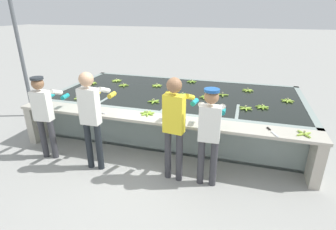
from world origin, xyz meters
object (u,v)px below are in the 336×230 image
(banana_bunch_floating_6, at_px, (117,81))
(banana_bunch_ledge_1, at_px, (147,113))
(banana_bunch_floating_0, at_px, (288,101))
(banana_bunch_floating_12, at_px, (223,95))
(banana_bunch_floating_3, at_px, (92,83))
(banana_bunch_floating_13, at_px, (183,95))
(banana_bunch_floating_10, at_px, (248,90))
(support_post_left, at_px, (21,55))
(banana_bunch_floating_2, at_px, (123,85))
(knife_0, at_px, (271,130))
(worker_2, at_px, (175,120))
(banana_bunch_floating_5, at_px, (206,97))
(banana_bunch_floating_1, at_px, (262,107))
(worker_1, at_px, (91,112))
(worker_3, at_px, (210,129))
(banana_bunch_floating_4, at_px, (80,98))
(banana_bunch_floating_11, at_px, (246,108))
(worker_0, at_px, (44,110))
(banana_bunch_floating_7, at_px, (157,86))
(banana_bunch_floating_9, at_px, (154,101))
(banana_bunch_ledge_0, at_px, (304,134))
(banana_bunch_floating_8, at_px, (192,82))

(banana_bunch_floating_6, height_order, banana_bunch_ledge_1, banana_bunch_ledge_1)
(banana_bunch_floating_0, bearing_deg, banana_bunch_floating_12, 178.37)
(banana_bunch_floating_3, relative_size, banana_bunch_floating_13, 1.00)
(banana_bunch_floating_10, bearing_deg, support_post_left, -168.70)
(banana_bunch_floating_2, height_order, support_post_left, support_post_left)
(banana_bunch_ledge_1, height_order, knife_0, banana_bunch_ledge_1)
(worker_2, xyz_separation_m, banana_bunch_floating_12, (0.54, 2.17, -0.19))
(banana_bunch_floating_5, height_order, banana_bunch_floating_12, same)
(banana_bunch_floating_1, xyz_separation_m, support_post_left, (-5.72, 0.04, 0.75))
(banana_bunch_floating_0, height_order, banana_bunch_floating_10, same)
(worker_1, distance_m, banana_bunch_floating_6, 2.89)
(banana_bunch_floating_1, relative_size, banana_bunch_floating_2, 1.01)
(banana_bunch_floating_1, bearing_deg, worker_3, -117.79)
(banana_bunch_floating_4, relative_size, banana_bunch_floating_10, 0.99)
(banana_bunch_floating_2, distance_m, banana_bunch_floating_5, 2.19)
(banana_bunch_floating_4, xyz_separation_m, banana_bunch_ledge_1, (1.74, -0.46, 0.00))
(banana_bunch_floating_1, relative_size, banana_bunch_floating_3, 1.00)
(worker_2, bearing_deg, banana_bunch_floating_11, 53.15)
(banana_bunch_floating_1, height_order, knife_0, banana_bunch_floating_1)
(worker_0, distance_m, banana_bunch_floating_2, 2.32)
(banana_bunch_floating_0, distance_m, banana_bunch_floating_12, 1.36)
(worker_1, distance_m, support_post_left, 3.44)
(banana_bunch_floating_1, bearing_deg, banana_bunch_floating_7, 160.13)
(banana_bunch_floating_0, bearing_deg, worker_3, -122.52)
(banana_bunch_floating_13, relative_size, banana_bunch_ledge_1, 1.00)
(knife_0, bearing_deg, banana_bunch_floating_7, 142.56)
(banana_bunch_floating_9, height_order, banana_bunch_ledge_0, banana_bunch_ledge_0)
(banana_bunch_floating_5, relative_size, banana_bunch_floating_13, 1.00)
(banana_bunch_floating_11, bearing_deg, banana_bunch_floating_13, 160.39)
(banana_bunch_floating_8, distance_m, banana_bunch_ledge_1, 2.53)
(banana_bunch_floating_9, bearing_deg, worker_0, -142.11)
(worker_2, distance_m, banana_bunch_floating_7, 2.73)
(banana_bunch_floating_5, bearing_deg, banana_bunch_floating_10, 42.34)
(banana_bunch_floating_10, distance_m, knife_0, 2.24)
(worker_2, xyz_separation_m, banana_bunch_floating_1, (1.37, 1.57, -0.19))
(banana_bunch_floating_1, xyz_separation_m, banana_bunch_ledge_0, (0.58, -1.09, 0.00))
(banana_bunch_floating_6, relative_size, banana_bunch_ledge_1, 1.00)
(worker_0, bearing_deg, knife_0, 7.09)
(banana_bunch_floating_11, bearing_deg, banana_bunch_floating_12, 124.49)
(worker_1, distance_m, banana_bunch_ledge_0, 3.42)
(banana_bunch_ledge_0, xyz_separation_m, banana_bunch_ledge_1, (-2.63, 0.12, -0.00))
(banana_bunch_floating_8, bearing_deg, banana_bunch_floating_12, -46.14)
(banana_bunch_floating_0, bearing_deg, banana_bunch_floating_10, 145.33)
(banana_bunch_floating_2, distance_m, knife_0, 3.86)
(worker_0, xyz_separation_m, support_post_left, (-1.90, 1.61, 0.66))
(worker_3, bearing_deg, worker_0, -179.78)
(worker_1, distance_m, worker_3, 1.97)
(worker_2, relative_size, banana_bunch_floating_9, 6.24)
(banana_bunch_floating_6, xyz_separation_m, banana_bunch_floating_9, (1.55, -1.35, 0.00))
(banana_bunch_floating_1, height_order, banana_bunch_ledge_1, banana_bunch_ledge_1)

